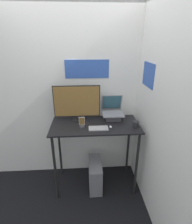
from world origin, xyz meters
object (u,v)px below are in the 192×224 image
computer_tower (95,174)px  laptop (113,113)px  keyboard (98,128)px  monitor (77,103)px  mouse (111,127)px  cell_phone (82,124)px

computer_tower → laptop: bearing=40.9°
keyboard → computer_tower: size_ratio=0.54×
laptop → monitor: 0.54m
computer_tower → monitor: bearing=139.5°
laptop → computer_tower: bearing=-139.1°
mouse → cell_phone: (-0.37, 0.03, 0.03)m
monitor → mouse: 0.56m
laptop → computer_tower: 0.95m
keyboard → computer_tower: bearing=118.8°
laptop → mouse: bearing=-103.8°
keyboard → cell_phone: (-0.21, 0.05, 0.04)m
keyboard → computer_tower: (-0.04, 0.07, -0.81)m
laptop → computer_tower: laptop is taller
mouse → keyboard: bearing=-172.6°
monitor → mouse: (0.43, -0.25, -0.25)m
monitor → cell_phone: (0.06, -0.22, -0.22)m
monitor → keyboard: 0.46m
computer_tower → mouse: bearing=-13.6°
monitor → keyboard: size_ratio=2.56×
mouse → computer_tower: 0.84m
monitor → cell_phone: size_ratio=4.31×
laptop → cell_phone: 0.51m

